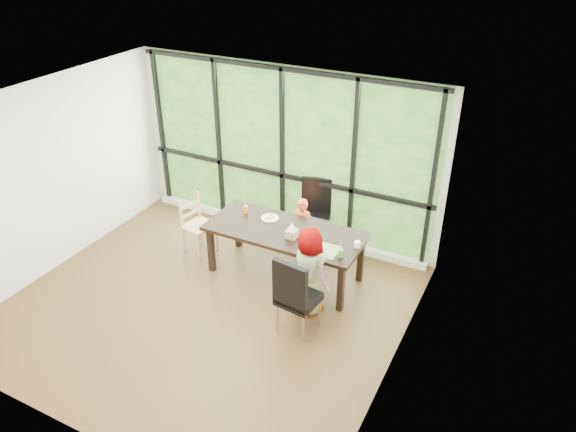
% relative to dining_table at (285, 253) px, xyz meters
% --- Properties ---
extents(ground, '(5.00, 5.00, 0.00)m').
position_rel_dining_table_xyz_m(ground, '(-0.60, -1.10, -0.38)').
color(ground, black).
rests_on(ground, ground).
extents(back_wall, '(5.00, 0.00, 5.00)m').
position_rel_dining_table_xyz_m(back_wall, '(-0.60, 1.15, 0.98)').
color(back_wall, silver).
rests_on(back_wall, ground).
extents(foliage_backdrop, '(4.80, 0.02, 2.65)m').
position_rel_dining_table_xyz_m(foliage_backdrop, '(-0.60, 1.13, 0.98)').
color(foliage_backdrop, '#215116').
rests_on(foliage_backdrop, back_wall).
extents(window_mullions, '(4.80, 0.06, 2.65)m').
position_rel_dining_table_xyz_m(window_mullions, '(-0.60, 1.09, 0.98)').
color(window_mullions, black).
rests_on(window_mullions, back_wall).
extents(window_sill, '(4.80, 0.12, 0.10)m').
position_rel_dining_table_xyz_m(window_sill, '(-0.60, 1.05, -0.33)').
color(window_sill, silver).
rests_on(window_sill, ground).
extents(dining_table, '(2.25, 1.05, 0.75)m').
position_rel_dining_table_xyz_m(dining_table, '(0.00, 0.00, 0.00)').
color(dining_table, black).
rests_on(dining_table, ground).
extents(chair_window_leather, '(0.57, 0.57, 1.08)m').
position_rel_dining_table_xyz_m(chair_window_leather, '(0.04, 0.90, 0.17)').
color(chair_window_leather, black).
rests_on(chair_window_leather, ground).
extents(chair_interior_leather, '(0.51, 0.51, 1.08)m').
position_rel_dining_table_xyz_m(chair_interior_leather, '(0.67, -0.94, 0.17)').
color(chair_interior_leather, black).
rests_on(chair_interior_leather, ground).
extents(chair_end_beech, '(0.47, 0.49, 0.90)m').
position_rel_dining_table_xyz_m(chair_end_beech, '(-1.44, -0.03, 0.08)').
color(chair_end_beech, tan).
rests_on(chair_end_beech, ground).
extents(child_toddler, '(0.36, 0.24, 0.95)m').
position_rel_dining_table_xyz_m(child_toddler, '(0.00, 0.56, 0.10)').
color(child_toddler, '#D94A1D').
rests_on(child_toddler, ground).
extents(child_older, '(0.69, 0.57, 1.21)m').
position_rel_dining_table_xyz_m(child_older, '(0.65, -0.52, 0.23)').
color(child_older, gray).
rests_on(child_older, ground).
extents(placemat, '(0.47, 0.35, 0.01)m').
position_rel_dining_table_xyz_m(placemat, '(0.64, -0.22, 0.38)').
color(placemat, tan).
rests_on(placemat, dining_table).
extents(plate_far, '(0.25, 0.25, 0.02)m').
position_rel_dining_table_xyz_m(plate_far, '(-0.34, 0.19, 0.38)').
color(plate_far, white).
rests_on(plate_far, dining_table).
extents(plate_near, '(0.25, 0.25, 0.02)m').
position_rel_dining_table_xyz_m(plate_near, '(0.58, -0.21, 0.38)').
color(plate_near, white).
rests_on(plate_near, dining_table).
extents(orange_cup, '(0.07, 0.07, 0.11)m').
position_rel_dining_table_xyz_m(orange_cup, '(-0.73, 0.18, 0.43)').
color(orange_cup, orange).
rests_on(orange_cup, dining_table).
extents(green_cup, '(0.07, 0.07, 0.11)m').
position_rel_dining_table_xyz_m(green_cup, '(0.93, -0.27, 0.43)').
color(green_cup, '#54C12C').
rests_on(green_cup, dining_table).
extents(white_mug, '(0.08, 0.08, 0.09)m').
position_rel_dining_table_xyz_m(white_mug, '(1.04, 0.05, 0.42)').
color(white_mug, white).
rests_on(white_mug, dining_table).
extents(tissue_box, '(0.14, 0.14, 0.12)m').
position_rel_dining_table_xyz_m(tissue_box, '(0.17, -0.13, 0.43)').
color(tissue_box, tan).
rests_on(tissue_box, dining_table).
extents(crepe_rolls_far, '(0.10, 0.12, 0.04)m').
position_rel_dining_table_xyz_m(crepe_rolls_far, '(-0.34, 0.19, 0.41)').
color(crepe_rolls_far, tan).
rests_on(crepe_rolls_far, plate_far).
extents(crepe_rolls_near, '(0.05, 0.12, 0.04)m').
position_rel_dining_table_xyz_m(crepe_rolls_near, '(0.58, -0.21, 0.41)').
color(crepe_rolls_near, tan).
rests_on(crepe_rolls_near, plate_near).
extents(straw_white, '(0.01, 0.04, 0.20)m').
position_rel_dining_table_xyz_m(straw_white, '(-0.73, 0.18, 0.52)').
color(straw_white, white).
rests_on(straw_white, orange_cup).
extents(straw_pink, '(0.01, 0.04, 0.20)m').
position_rel_dining_table_xyz_m(straw_pink, '(0.93, -0.27, 0.52)').
color(straw_pink, pink).
rests_on(straw_pink, green_cup).
extents(tissue, '(0.12, 0.12, 0.11)m').
position_rel_dining_table_xyz_m(tissue, '(0.17, -0.13, 0.55)').
color(tissue, white).
rests_on(tissue, tissue_box).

